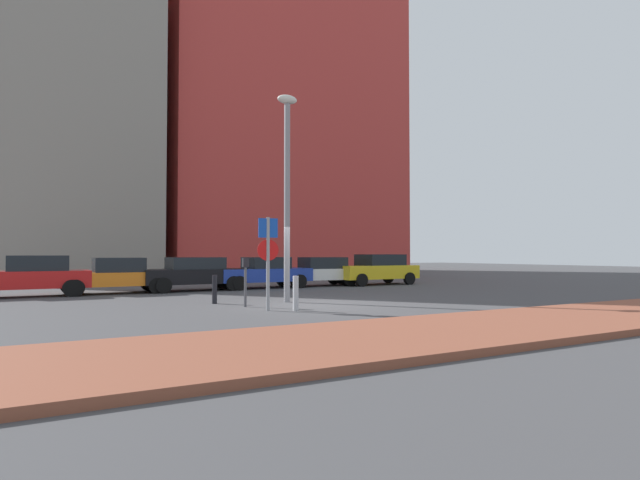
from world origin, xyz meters
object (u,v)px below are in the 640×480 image
object	(u,v)px
parked_car_orange	(116,275)
parking_sign_post	(268,252)
parked_car_red	(29,276)
parked_car_blue	(263,272)
parking_meter	(245,275)
street_lamp	(287,180)
parked_car_white	(318,271)
traffic_bollard_mid	(215,289)
parked_car_black	(194,273)
traffic_bollard_near	(296,293)
parked_car_yellow	(377,269)

from	to	relation	value
parked_car_orange	parking_sign_post	distance (m)	9.31
parked_car_red	parked_car_orange	bearing A→B (deg)	3.12
parked_car_orange	parked_car_blue	bearing A→B (deg)	0.72
parking_sign_post	parking_meter	size ratio (longest dim) A/B	1.78
street_lamp	parked_car_red	bearing A→B (deg)	139.27
parked_car_white	traffic_bollard_mid	distance (m)	9.60
parking_meter	parked_car_blue	bearing A→B (deg)	64.20
parked_car_black	traffic_bollard_near	world-z (taller)	parked_car_black
parked_car_orange	street_lamp	distance (m)	8.78
parking_meter	parked_car_red	bearing A→B (deg)	128.80
traffic_bollard_near	parking_meter	bearing A→B (deg)	117.37
parked_car_orange	parked_car_blue	distance (m)	6.48
traffic_bollard_mid	parked_car_yellow	bearing A→B (deg)	29.17
parked_car_blue	parked_car_black	bearing A→B (deg)	-177.95
parked_car_white	street_lamp	distance (m)	9.16
parked_car_black	traffic_bollard_near	distance (m)	9.14
parked_car_black	parking_sign_post	size ratio (longest dim) A/B	1.68
parked_car_orange	traffic_bollard_mid	xyz separation A→B (m)	(2.29, -6.10, -0.28)
parking_sign_post	traffic_bollard_mid	bearing A→B (deg)	105.58
parked_car_black	traffic_bollard_mid	bearing A→B (deg)	-98.38
parked_car_red	street_lamp	size ratio (longest dim) A/B	0.63
parked_car_yellow	traffic_bollard_near	distance (m)	12.70
parked_car_orange	parked_car_yellow	size ratio (longest dim) A/B	0.96
parked_car_white	traffic_bollard_near	xyz separation A→B (m)	(-5.81, -9.38, -0.26)
parking_sign_post	street_lamp	xyz separation A→B (m)	(1.53, 2.04, 2.44)
street_lamp	parked_car_yellow	bearing A→B (deg)	38.25
traffic_bollard_mid	parking_sign_post	bearing A→B (deg)	-74.42
traffic_bollard_mid	parked_car_orange	bearing A→B (deg)	110.58
parked_car_black	parking_sign_post	world-z (taller)	parking_sign_post
parked_car_orange	parking_sign_post	size ratio (longest dim) A/B	1.66
parked_car_white	traffic_bollard_mid	size ratio (longest dim) A/B	4.66
parked_car_black	parking_meter	distance (m)	7.44
parked_car_blue	parked_car_white	bearing A→B (deg)	2.73
parked_car_black	parked_car_white	size ratio (longest dim) A/B	1.04
parked_car_white	parking_sign_post	bearing A→B (deg)	-125.82
traffic_bollard_mid	parked_car_blue	bearing A→B (deg)	55.85
parked_car_white	parking_sign_post	size ratio (longest dim) A/B	1.63
parked_car_white	traffic_bollard_near	bearing A→B (deg)	-121.75
parked_car_black	parked_car_orange	bearing A→B (deg)	179.34
parked_car_red	parked_car_white	distance (m)	12.56
parked_car_black	traffic_bollard_mid	xyz separation A→B (m)	(-0.89, -6.06, -0.31)
parked_car_black	parking_meter	world-z (taller)	parking_meter
traffic_bollard_near	traffic_bollard_mid	distance (m)	3.37
parked_car_yellow	traffic_bollard_mid	size ratio (longest dim) A/B	4.92
parked_car_white	traffic_bollard_mid	world-z (taller)	parked_car_white
parked_car_blue	parked_car_yellow	xyz separation A→B (m)	(6.27, -0.34, 0.07)
street_lamp	traffic_bollard_mid	bearing A→B (deg)	164.82
street_lamp	traffic_bollard_near	xyz separation A→B (m)	(-0.86, -2.44, -3.60)
parking_meter	parked_car_orange	bearing A→B (deg)	110.75
parked_car_red	parking_meter	xyz separation A→B (m)	(5.87, -7.30, 0.17)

